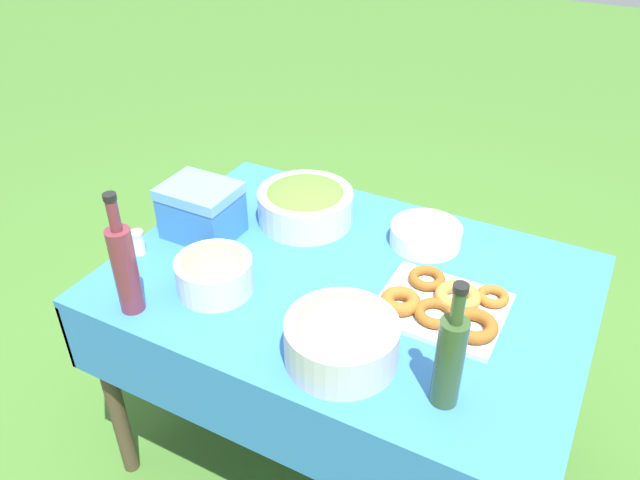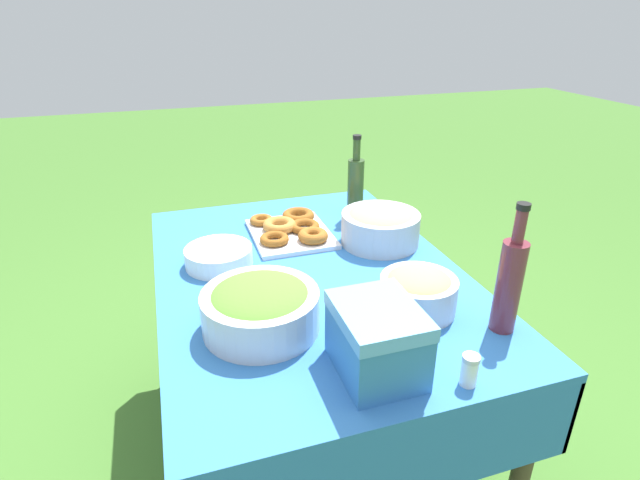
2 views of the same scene
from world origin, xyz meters
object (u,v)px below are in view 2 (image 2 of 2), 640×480
Objects in this scene: plate_stack at (219,257)px; wine_bottle at (509,282)px; donut_platter at (291,229)px; salad_bowl at (260,307)px; olive_oil_bottle at (356,185)px; cooler_box at (377,340)px; pasta_bowl at (380,225)px; bread_bowl at (418,291)px.

wine_bottle is (0.57, 0.64, 0.10)m from plate_stack.
donut_platter is 0.31m from plate_stack.
salad_bowl is 0.93× the size of olive_oil_bottle.
cooler_box is (0.77, -0.01, 0.06)m from donut_platter.
pasta_bowl is 0.57m from wine_bottle.
pasta_bowl reaches higher than plate_stack.
plate_stack is (-0.01, -0.55, -0.04)m from pasta_bowl.
wine_bottle is at bearing 48.48° from plate_stack.
wine_bottle reaches higher than donut_platter.
bread_bowl is at bearing 48.23° from plate_stack.
cooler_box is at bearing 23.45° from plate_stack.
bread_bowl is at bearing 19.04° from donut_platter.
cooler_box is (0.05, -0.37, -0.05)m from wine_bottle.
salad_bowl is 1.37× the size of cooler_box.
wine_bottle reaches higher than cooler_box.
donut_platter is at bearing -71.44° from olive_oil_bottle.
bread_bowl is at bearing -130.79° from wine_bottle.
plate_stack is 0.66× the size of olive_oil_bottle.
wine_bottle reaches higher than plate_stack.
plate_stack reaches higher than donut_platter.
bread_bowl is (-0.14, -0.17, -0.07)m from wine_bottle.
cooler_box reaches higher than bread_bowl.
salad_bowl is at bearing -107.88° from wine_bottle.
pasta_bowl is 0.26m from olive_oil_bottle.
pasta_bowl reaches higher than donut_platter.
cooler_box is (0.24, 0.21, 0.02)m from salad_bowl.
salad_bowl is at bearing -96.17° from bread_bowl.
olive_oil_bottle reaches higher than pasta_bowl.
cooler_box is at bearing -82.28° from wine_bottle.
olive_oil_bottle is 1.47× the size of cooler_box.
pasta_bowl is 1.30× the size of bread_bowl.
pasta_bowl is at bearing 89.24° from plate_stack.
cooler_box reaches higher than salad_bowl.
olive_oil_bottle is (-0.09, 0.28, 0.10)m from donut_platter.
bread_bowl is (0.57, 0.20, 0.04)m from donut_platter.
cooler_box is (0.62, 0.27, 0.05)m from plate_stack.
pasta_bowl is 0.55m from plate_stack.
plate_stack is (0.15, -0.28, 0.01)m from donut_platter.
donut_platter is 1.07× the size of olive_oil_bottle.
plate_stack is 0.64m from bread_bowl.
bread_bowl is (0.42, 0.47, 0.03)m from plate_stack.
salad_bowl is 0.42m from bread_bowl.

